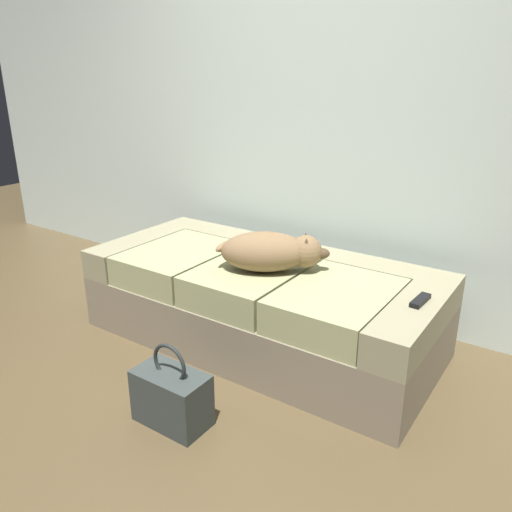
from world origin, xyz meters
name	(u,v)px	position (x,y,z in m)	size (l,w,h in m)	color
ground_plane	(120,443)	(0.00, 0.00, 0.00)	(10.00, 10.00, 0.00)	brown
back_wall	(326,74)	(0.00, 1.68, 1.40)	(6.40, 0.10, 2.80)	silver
couch	(261,302)	(0.00, 1.03, 0.23)	(1.89, 0.86, 0.46)	gray
dog_tan	(271,251)	(0.10, 0.96, 0.56)	(0.55, 0.44, 0.20)	olive
tv_remote	(420,300)	(0.85, 1.01, 0.47)	(0.04, 0.15, 0.02)	black
handbag	(172,397)	(0.08, 0.22, 0.13)	(0.32, 0.18, 0.38)	#353D3B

